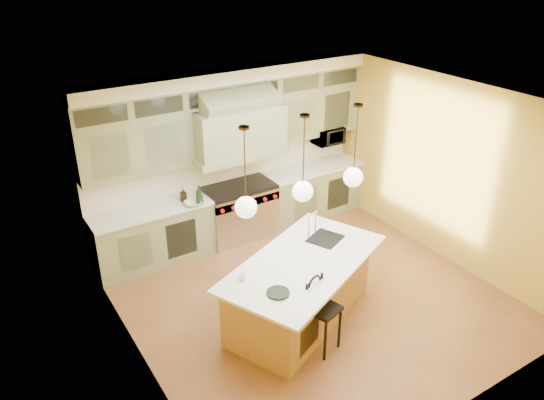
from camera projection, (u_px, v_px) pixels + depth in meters
floor at (312, 298)px, 7.71m from camera, size 5.00×5.00×0.00m
ceiling at (320, 103)px, 6.42m from camera, size 5.00×5.00×0.00m
wall_back at (227, 152)px, 8.96m from camera, size 5.00×0.00×5.00m
wall_front at (468, 309)px, 5.17m from camera, size 5.00×0.00×5.00m
wall_left at (134, 265)px, 5.87m from camera, size 0.00×5.00×5.00m
wall_right at (444, 170)px, 8.26m from camera, size 0.00×5.00×5.00m
back_cabinetry at (235, 158)px, 8.77m from camera, size 5.00×0.77×2.90m
range at (239, 211)px, 9.12m from camera, size 1.20×0.74×0.96m
kitchen_island at (300, 288)px, 7.12m from camera, size 2.72×2.15×1.35m
counter_stool at (322, 310)px, 6.54m from camera, size 0.45×0.45×1.03m
microwave at (328, 136)px, 9.71m from camera, size 0.54×0.37×0.30m
oil_bottle_a at (199, 195)px, 8.29m from camera, size 0.12×0.12×0.30m
oil_bottle_b at (183, 195)px, 8.40m from camera, size 0.11×0.11×0.21m
fruit_bowl at (193, 204)px, 8.29m from camera, size 0.28×0.28×0.06m
cup at (242, 277)px, 6.50m from camera, size 0.10×0.10×0.08m
pendant_left at (246, 205)px, 6.08m from camera, size 0.26×0.26×1.11m
pendant_center at (303, 189)px, 6.47m from camera, size 0.26×0.26×1.11m
pendant_right at (353, 175)px, 6.85m from camera, size 0.26×0.26×1.11m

